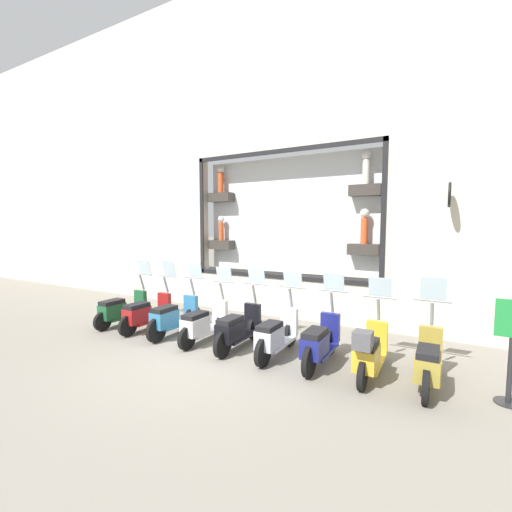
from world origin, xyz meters
TOP-DOWN VIEW (x-y plane):
  - ground_plane at (0.00, 0.00)m, footprint 120.00×120.00m
  - building_facade at (3.60, -0.00)m, footprint 1.19×36.00m
  - scooter_olive_0 at (0.66, -3.90)m, footprint 1.81×0.60m
  - scooter_yellow_1 at (0.59, -3.01)m, footprint 1.79×0.61m
  - scooter_navy_2 at (0.66, -2.11)m, footprint 1.81×0.61m
  - scooter_silver_3 at (0.66, -1.22)m, footprint 1.81×0.60m
  - scooter_black_4 at (0.66, -0.32)m, footprint 1.81×0.60m
  - scooter_white_5 at (0.66, 0.57)m, footprint 1.80×0.60m
  - scooter_teal_6 at (0.67, 1.47)m, footprint 1.81×0.60m
  - scooter_red_7 at (0.66, 2.36)m, footprint 1.80×0.61m
  - scooter_green_8 at (0.66, 3.25)m, footprint 1.79×0.61m
  - shop_sign_post at (0.71, -4.95)m, footprint 0.36×0.45m

SIDE VIEW (x-z plane):
  - ground_plane at x=0.00m, z-range 0.00..0.00m
  - scooter_green_8 at x=0.66m, z-range -0.39..1.24m
  - scooter_white_5 at x=0.66m, z-range -0.37..1.23m
  - scooter_red_7 at x=0.66m, z-range -0.41..1.27m
  - scooter_silver_3 at x=0.66m, z-range -0.35..1.23m
  - scooter_olive_0 at x=0.66m, z-range -0.40..1.29m
  - scooter_black_4 at x=0.66m, z-range -0.39..1.27m
  - scooter_teal_6 at x=0.67m, z-range -0.38..1.28m
  - scooter_navy_2 at x=0.66m, z-range -0.37..1.27m
  - scooter_yellow_1 at x=0.59m, z-range -0.34..1.27m
  - shop_sign_post at x=0.71m, z-range 0.06..1.65m
  - building_facade at x=3.60m, z-range 0.10..9.73m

